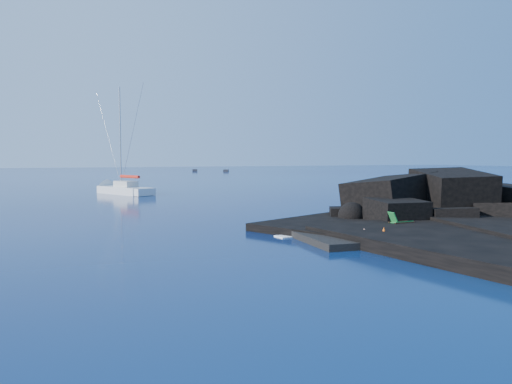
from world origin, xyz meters
TOP-DOWN VIEW (x-y plane):
  - ground at (0.00, 0.00)m, footprint 400.00×400.00m
  - headland at (13.00, 3.00)m, footprint 24.00×24.00m
  - beach at (4.50, 0.50)m, footprint 9.08×6.86m
  - surf_foam at (5.00, 5.00)m, footprint 10.00×8.00m
  - sailboat at (-2.47, 38.71)m, footprint 6.99×12.11m
  - deck_chair at (6.80, 1.10)m, footprint 1.48×0.69m
  - towel at (2.78, -0.10)m, footprint 1.78×1.09m
  - sunbather at (2.78, -0.10)m, footprint 1.64×0.77m
  - marker_cone at (3.75, -1.14)m, footprint 0.41×0.41m
  - distant_boat_a at (33.83, 127.19)m, footprint 2.87×5.00m
  - distant_boat_b at (41.08, 119.17)m, footprint 3.31×5.05m

SIDE VIEW (x-z plane):
  - ground at x=0.00m, z-range 0.00..0.00m
  - headland at x=13.00m, z-range -1.80..1.80m
  - beach at x=4.50m, z-range -0.35..0.35m
  - surf_foam at x=5.00m, z-range -0.03..0.03m
  - sailboat at x=-2.47m, z-range -6.32..6.32m
  - distant_boat_a at x=33.83m, z-range -0.32..0.32m
  - distant_boat_b at x=41.08m, z-range -0.32..0.32m
  - towel at x=2.78m, z-range 0.35..0.39m
  - sunbather at x=2.78m, z-range 0.39..0.66m
  - marker_cone at x=3.75m, z-range 0.35..0.83m
  - deck_chair at x=6.80m, z-range 0.35..1.36m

